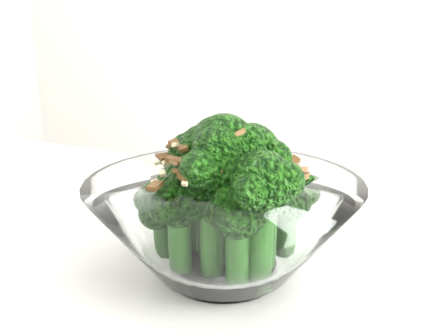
% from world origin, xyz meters
% --- Properties ---
extents(broccoli_dish, '(0.22, 0.22, 0.14)m').
position_xyz_m(broccoli_dish, '(0.02, 0.02, 0.80)').
color(broccoli_dish, white).
rests_on(broccoli_dish, table).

